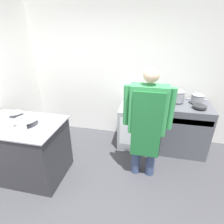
% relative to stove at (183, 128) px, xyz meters
% --- Properties ---
extents(ground_plane, '(14.00, 14.00, 0.00)m').
position_rel_stove_xyz_m(ground_plane, '(-1.35, -1.75, -0.47)').
color(ground_plane, '#38383D').
extents(wall_back, '(8.00, 0.05, 2.70)m').
position_rel_stove_xyz_m(wall_back, '(-1.35, 0.40, 0.88)').
color(wall_back, white).
rests_on(wall_back, ground_plane).
extents(prep_counter, '(1.22, 0.79, 0.92)m').
position_rel_stove_xyz_m(prep_counter, '(-2.49, -1.18, -0.01)').
color(prep_counter, '#2D2D33').
rests_on(prep_counter, ground_plane).
extents(stove, '(0.81, 0.64, 0.96)m').
position_rel_stove_xyz_m(stove, '(0.00, 0.00, 0.00)').
color(stove, '#4C4F56').
rests_on(stove, ground_plane).
extents(fridge_unit, '(0.65, 0.65, 0.82)m').
position_rel_stove_xyz_m(fridge_unit, '(-0.88, 0.02, -0.06)').
color(fridge_unit, '#93999E').
rests_on(fridge_unit, ground_plane).
extents(person_cook, '(0.70, 0.24, 1.73)m').
position_rel_stove_xyz_m(person_cook, '(-0.69, -0.80, 0.53)').
color(person_cook, '#38476B').
rests_on(person_cook, ground_plane).
extents(mixing_bowl, '(0.33, 0.33, 0.09)m').
position_rel_stove_xyz_m(mixing_bowl, '(-2.36, -1.19, 0.49)').
color(mixing_bowl, gray).
rests_on(mixing_bowl, prep_counter).
extents(small_bowl, '(0.22, 0.22, 0.06)m').
position_rel_stove_xyz_m(small_bowl, '(-2.70, -0.97, 0.48)').
color(small_bowl, gray).
rests_on(small_bowl, prep_counter).
extents(plastic_tub, '(0.12, 0.12, 0.08)m').
position_rel_stove_xyz_m(plastic_tub, '(-2.31, -1.38, 0.49)').
color(plastic_tub, silver).
rests_on(plastic_tub, prep_counter).
extents(stock_pot, '(0.24, 0.24, 0.21)m').
position_rel_stove_xyz_m(stock_pot, '(-0.18, 0.11, 0.59)').
color(stock_pot, gray).
rests_on(stock_pot, stove).
extents(saute_pan, '(0.22, 0.22, 0.04)m').
position_rel_stove_xyz_m(saute_pan, '(0.16, -0.11, 0.50)').
color(saute_pan, '#262628').
rests_on(saute_pan, stove).
extents(sauce_pot, '(0.21, 0.21, 0.16)m').
position_rel_stove_xyz_m(sauce_pot, '(0.16, 0.11, 0.57)').
color(sauce_pot, gray).
rests_on(sauce_pot, stove).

